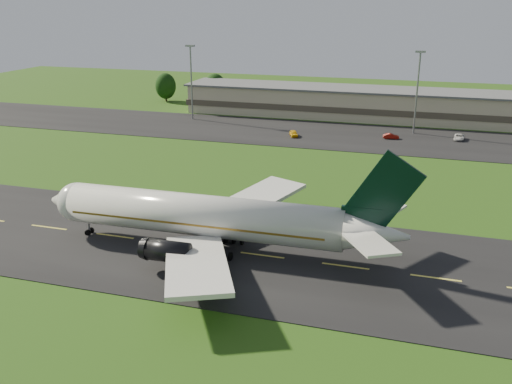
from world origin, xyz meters
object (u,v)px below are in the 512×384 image
(light_mast_centre, at_px, (418,82))
(service_vehicle_a, at_px, (294,133))
(airliner, at_px, (208,217))
(service_vehicle_b, at_px, (391,136))
(terminal, at_px, (422,107))
(light_mast_west, at_px, (191,73))
(service_vehicle_c, at_px, (459,137))

(light_mast_centre, relative_size, service_vehicle_a, 4.84)
(light_mast_centre, bearing_deg, airliner, -106.41)
(service_vehicle_a, xyz_separation_m, service_vehicle_b, (23.06, 4.40, -0.09))
(terminal, height_order, light_mast_west, light_mast_west)
(light_mast_west, relative_size, service_vehicle_b, 5.39)
(service_vehicle_a, distance_m, service_vehicle_b, 23.47)
(airliner, bearing_deg, terminal, 74.40)
(airliner, distance_m, service_vehicle_b, 74.62)
(airliner, relative_size, service_vehicle_b, 13.57)
(service_vehicle_c, bearing_deg, service_vehicle_b, -162.29)
(service_vehicle_b, distance_m, service_vehicle_c, 16.07)
(light_mast_west, bearing_deg, service_vehicle_b, -8.10)
(light_mast_centre, height_order, service_vehicle_c, light_mast_centre)
(light_mast_west, relative_size, service_vehicle_c, 4.23)
(service_vehicle_a, bearing_deg, light_mast_west, 136.58)
(airliner, height_order, service_vehicle_c, airliner)
(airliner, xyz_separation_m, light_mast_centre, (23.56, 79.98, 8.08))
(light_mast_west, bearing_deg, light_mast_centre, 0.00)
(airliner, distance_m, service_vehicle_a, 67.99)
(service_vehicle_b, bearing_deg, terminal, -24.25)
(light_mast_west, relative_size, light_mast_centre, 1.00)
(airliner, height_order, light_mast_west, light_mast_west)
(light_mast_centre, distance_m, service_vehicle_a, 32.77)
(light_mast_west, xyz_separation_m, light_mast_centre, (60.00, 0.00, 0.00))
(light_mast_west, bearing_deg, service_vehicle_a, -20.91)
(light_mast_centre, xyz_separation_m, service_vehicle_a, (-27.96, -12.24, -11.92))
(light_mast_west, xyz_separation_m, service_vehicle_c, (70.74, -4.17, -11.97))
(service_vehicle_a, xyz_separation_m, service_vehicle_c, (38.70, 8.07, -0.05))
(airliner, bearing_deg, service_vehicle_a, 92.67)
(terminal, distance_m, service_vehicle_b, 25.06)
(service_vehicle_c, bearing_deg, light_mast_west, -178.88)
(service_vehicle_b, bearing_deg, service_vehicle_c, -86.32)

